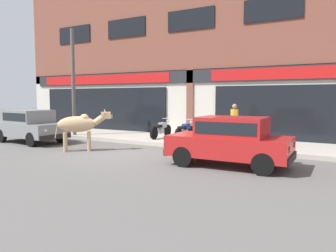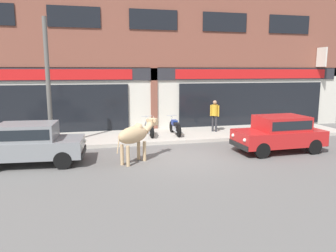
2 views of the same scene
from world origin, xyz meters
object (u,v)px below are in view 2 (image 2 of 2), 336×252
motorcycle_0 (149,128)px  motorcycle_1 (175,127)px  car_1 (30,142)px  utility_pole (48,83)px  car_0 (279,132)px  pedestrian (215,112)px  cow (135,135)px

motorcycle_0 → motorcycle_1: 1.27m
car_1 → utility_pole: 2.96m
motorcycle_1 → car_0: bearing=-47.6°
motorcycle_1 → car_1: bearing=-151.5°
motorcycle_0 → motorcycle_1: size_ratio=1.00×
pedestrian → utility_pole: size_ratio=0.31×
utility_pole → car_1: bearing=-102.1°
cow → pedestrian: (4.64, 4.16, 0.13)m
car_1 → motorcycle_0: 5.88m
motorcycle_1 → utility_pole: (-5.61, -1.11, 2.21)m
pedestrian → utility_pole: bearing=-169.8°
cow → motorcycle_1: bearing=57.3°
car_0 → motorcycle_1: bearing=132.4°
car_1 → utility_pole: bearing=77.9°
cow → motorcycle_1: 4.62m
cow → motorcycle_0: bearing=72.8°
motorcycle_0 → cow: bearing=-107.2°
car_1 → motorcycle_1: (6.08, 3.30, -0.27)m
motorcycle_0 → pedestrian: 3.49m
cow → motorcycle_0: 4.14m
car_1 → pedestrian: 9.00m
car_1 → motorcycle_1: car_1 is taller
motorcycle_1 → motorcycle_0: bearing=177.2°
car_1 → pedestrian: pedestrian is taller
motorcycle_1 → pedestrian: 2.26m
car_0 → motorcycle_1: car_0 is taller
car_1 → pedestrian: (8.24, 3.59, 0.32)m
motorcycle_0 → car_0: bearing=-38.9°
car_0 → car_1: bearing=177.6°
car_0 → pedestrian: bearing=107.0°
motorcycle_1 → pedestrian: pedestrian is taller
motorcycle_0 → pedestrian: size_ratio=1.13×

